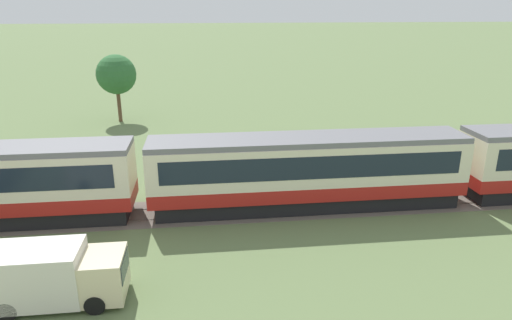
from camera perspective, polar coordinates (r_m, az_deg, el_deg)
passenger_train at (r=26.48m, az=7.08°, el=-1.05°), size 94.07×3.10×4.30m
railway_track at (r=26.75m, az=-10.52°, el=-6.54°), size 139.62×3.60×0.04m
delivery_truck_cream at (r=20.15m, az=-24.12°, el=-12.99°), size 5.38×2.15×2.41m
yard_tree_0 at (r=48.12m, az=-17.07°, el=10.17°), size 3.92×3.92×6.76m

